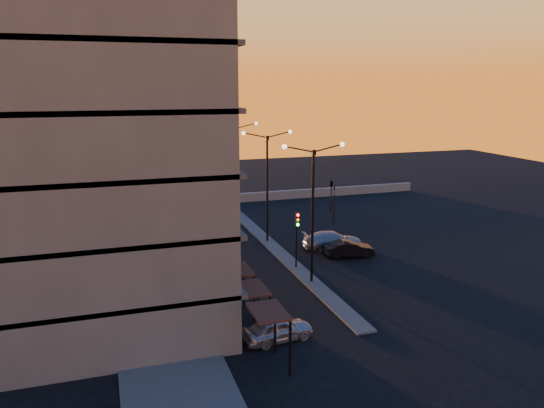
{
  "coord_description": "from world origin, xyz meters",
  "views": [
    {
      "loc": [
        -13.06,
        -31.5,
        13.19
      ],
      "look_at": [
        -1.14,
        5.21,
        4.45
      ],
      "focal_mm": 35.0,
      "sensor_mm": 36.0,
      "label": 1
    }
  ],
  "objects": [
    {
      "name": "car_sedan",
      "position": [
        4.91,
        4.26,
        0.64
      ],
      "size": [
        4.02,
        1.91,
        1.27
      ],
      "primitive_type": "imported",
      "rotation": [
        0.0,
        0.0,
        1.42
      ],
      "color": "black",
      "rests_on": "ground"
    },
    {
      "name": "streetlamp_mid",
      "position": [
        0.0,
        10.0,
        5.59
      ],
      "size": [
        4.32,
        0.32,
        9.51
      ],
      "color": "black",
      "rests_on": "ground"
    },
    {
      "name": "median",
      "position": [
        0.0,
        10.0,
        0.06
      ],
      "size": [
        1.2,
        36.0,
        0.12
      ],
      "primitive_type": "cube",
      "color": "#4A4A48",
      "rests_on": "ground"
    },
    {
      "name": "ground",
      "position": [
        0.0,
        0.0,
        0.0
      ],
      "size": [
        120.0,
        120.0,
        0.0
      ],
      "primitive_type": "plane",
      "color": "black",
      "rests_on": "ground"
    },
    {
      "name": "car_wagon",
      "position": [
        4.56,
        6.57,
        0.71
      ],
      "size": [
        5.12,
        2.54,
        1.43
      ],
      "primitive_type": "imported",
      "rotation": [
        0.0,
        0.0,
        1.46
      ],
      "color": "#9E9FA6",
      "rests_on": "ground"
    },
    {
      "name": "building",
      "position": [
        -14.0,
        0.03,
        11.91
      ],
      "size": [
        14.35,
        17.08,
        25.0
      ],
      "color": "#625E57",
      "rests_on": "ground"
    },
    {
      "name": "streetlamp_far",
      "position": [
        0.0,
        20.0,
        5.59
      ],
      "size": [
        4.32,
        0.32,
        9.51
      ],
      "color": "black",
      "rests_on": "ground"
    },
    {
      "name": "signal_east_a",
      "position": [
        8.0,
        14.0,
        1.93
      ],
      "size": [
        0.13,
        0.16,
        3.6
      ],
      "color": "black",
      "rests_on": "ground"
    },
    {
      "name": "parapet",
      "position": [
        2.0,
        26.0,
        0.5
      ],
      "size": [
        44.0,
        0.5,
        1.0
      ],
      "primitive_type": "cube",
      "color": "slate",
      "rests_on": "ground"
    },
    {
      "name": "car_hatchback",
      "position": [
        -4.83,
        -7.18,
        0.64
      ],
      "size": [
        3.95,
        2.06,
        1.28
      ],
      "primitive_type": "imported",
      "rotation": [
        0.0,
        0.0,
        1.72
      ],
      "color": "#B2B3BA",
      "rests_on": "ground"
    },
    {
      "name": "traffic_light_main",
      "position": [
        0.0,
        2.87,
        2.89
      ],
      "size": [
        0.28,
        0.44,
        4.25
      ],
      "color": "black",
      "rests_on": "ground"
    },
    {
      "name": "signal_east_b",
      "position": [
        9.5,
        18.0,
        3.1
      ],
      "size": [
        0.42,
        1.99,
        3.6
      ],
      "color": "black",
      "rests_on": "ground"
    },
    {
      "name": "sidewalk_west",
      "position": [
        -10.5,
        4.0,
        0.06
      ],
      "size": [
        5.0,
        40.0,
        0.12
      ],
      "primitive_type": "cube",
      "color": "#4A4A48",
      "rests_on": "ground"
    },
    {
      "name": "streetlamp_near",
      "position": [
        0.0,
        0.0,
        5.59
      ],
      "size": [
        4.32,
        0.32,
        9.51
      ],
      "color": "black",
      "rests_on": "ground"
    }
  ]
}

